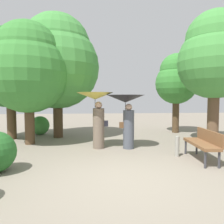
% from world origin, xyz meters
% --- Properties ---
extents(ground_plane, '(40.00, 40.00, 0.00)m').
position_xyz_m(ground_plane, '(0.00, 0.00, 0.00)').
color(ground_plane, gray).
extents(person_left, '(1.24, 1.24, 1.91)m').
position_xyz_m(person_left, '(-0.58, 2.76, 1.39)').
color(person_left, '#6B5B4C').
rests_on(person_left, ground).
extents(person_right, '(1.28, 1.28, 1.83)m').
position_xyz_m(person_right, '(0.43, 2.62, 1.38)').
color(person_right, '#474C56').
rests_on(person_right, ground).
extents(park_bench, '(0.62, 1.54, 0.83)m').
position_xyz_m(park_bench, '(2.33, 1.05, 0.51)').
color(park_bench, '#38383D').
rests_on(park_bench, ground).
extents(tree_near_left, '(2.95, 2.95, 4.54)m').
position_xyz_m(tree_near_left, '(-3.06, 3.65, 2.88)').
color(tree_near_left, '#4C3823').
rests_on(tree_near_left, ground).
extents(tree_near_right, '(2.70, 2.70, 4.95)m').
position_xyz_m(tree_near_right, '(3.80, 3.06, 3.30)').
color(tree_near_right, brown).
rests_on(tree_near_right, ground).
extents(tree_mid_left, '(2.89, 2.89, 4.67)m').
position_xyz_m(tree_mid_left, '(-4.12, 4.75, 3.01)').
color(tree_mid_left, '#4C3823').
rests_on(tree_mid_left, ground).
extents(tree_mid_right, '(2.06, 2.06, 3.96)m').
position_xyz_m(tree_mid_right, '(3.47, 5.77, 2.67)').
color(tree_mid_right, '#4C3823').
rests_on(tree_mid_right, ground).
extents(tree_far_back, '(3.63, 3.63, 5.35)m').
position_xyz_m(tree_far_back, '(-2.23, 4.96, 3.35)').
color(tree_far_back, '#42301E').
rests_on(tree_far_back, ground).
extents(bush_path_left, '(0.88, 0.88, 0.88)m').
position_xyz_m(bush_path_left, '(-3.20, 5.73, 0.44)').
color(bush_path_left, '#428C3D').
rests_on(bush_path_left, ground).
extents(path_marker_post, '(0.12, 0.12, 0.60)m').
position_xyz_m(path_marker_post, '(1.76, 1.48, 0.30)').
color(path_marker_post, gray).
rests_on(path_marker_post, ground).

